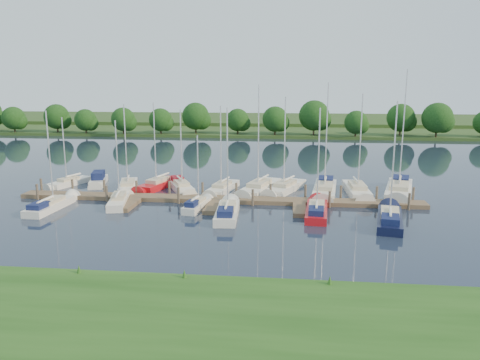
# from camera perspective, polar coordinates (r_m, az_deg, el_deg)

# --- Properties ---
(ground) EXTENTS (260.00, 260.00, 0.00)m
(ground) POSITION_cam_1_polar(r_m,az_deg,el_deg) (38.70, -4.60, -5.55)
(ground) COLOR #192233
(ground) RESTS_ON ground
(near_bank) EXTENTS (90.00, 10.00, 0.50)m
(near_bank) POSITION_cam_1_polar(r_m,az_deg,el_deg) (24.25, -11.92, -16.25)
(near_bank) COLOR #1C4714
(near_bank) RESTS_ON ground
(dock) EXTENTS (40.00, 6.00, 0.40)m
(dock) POSITION_cam_1_polar(r_m,az_deg,el_deg) (45.56, -2.90, -2.58)
(dock) COLOR brown
(dock) RESTS_ON ground
(mooring_pilings) EXTENTS (38.24, 2.84, 2.00)m
(mooring_pilings) POSITION_cam_1_polar(r_m,az_deg,el_deg) (46.55, -2.69, -1.76)
(mooring_pilings) COLOR #473D33
(mooring_pilings) RESTS_ON ground
(far_shore) EXTENTS (180.00, 30.00, 0.60)m
(far_shore) POSITION_cam_1_polar(r_m,az_deg,el_deg) (112.04, 2.56, 6.12)
(far_shore) COLOR #28481B
(far_shore) RESTS_ON ground
(distant_hill) EXTENTS (220.00, 40.00, 1.40)m
(distant_hill) POSITION_cam_1_polar(r_m,az_deg,el_deg) (136.86, 3.23, 7.33)
(distant_hill) COLOR #354D22
(distant_hill) RESTS_ON ground
(treeline) EXTENTS (146.71, 9.56, 8.15)m
(treeline) POSITION_cam_1_polar(r_m,az_deg,el_deg) (98.65, 1.51, 7.50)
(treeline) COLOR #38281C
(treeline) RESTS_ON ground
(sailboat_n_0) EXTENTS (3.17, 6.22, 8.06)m
(sailboat_n_0) POSITION_cam_1_polar(r_m,az_deg,el_deg) (56.52, -20.19, -0.38)
(sailboat_n_0) COLOR white
(sailboat_n_0) RESTS_ON ground
(motorboat) EXTENTS (2.76, 5.60, 1.83)m
(motorboat) POSITION_cam_1_polar(r_m,az_deg,el_deg) (56.15, -16.88, -0.13)
(motorboat) COLOR white
(motorboat) RESTS_ON ground
(sailboat_n_2) EXTENTS (3.50, 7.60, 9.63)m
(sailboat_n_2) POSITION_cam_1_polar(r_m,az_deg,el_deg) (52.49, -13.50, -0.88)
(sailboat_n_2) COLOR white
(sailboat_n_2) RESTS_ON ground
(sailboat_n_3) EXTENTS (3.58, 7.63, 9.84)m
(sailboat_n_3) POSITION_cam_1_polar(r_m,az_deg,el_deg) (52.56, -9.99, -0.70)
(sailboat_n_3) COLOR red
(sailboat_n_3) RESTS_ON ground
(sailboat_n_4) EXTENTS (4.22, 6.86, 9.13)m
(sailboat_n_4) POSITION_cam_1_polar(r_m,az_deg,el_deg) (51.16, -7.16, -0.90)
(sailboat_n_4) COLOR white
(sailboat_n_4) RESTS_ON ground
(sailboat_n_5) EXTENTS (2.95, 7.54, 9.51)m
(sailboat_n_5) POSITION_cam_1_polar(r_m,az_deg,el_deg) (50.17, -2.22, -1.14)
(sailboat_n_5) COLOR white
(sailboat_n_5) RESTS_ON ground
(sailboat_n_6) EXTENTS (4.37, 9.27, 11.73)m
(sailboat_n_6) POSITION_cam_1_polar(r_m,az_deg,el_deg) (50.13, 2.32, -1.14)
(sailboat_n_6) COLOR white
(sailboat_n_6) RESTS_ON ground
(sailboat_n_7) EXTENTS (4.45, 8.10, 10.47)m
(sailboat_n_7) POSITION_cam_1_polar(r_m,az_deg,el_deg) (50.48, 5.47, -1.10)
(sailboat_n_7) COLOR white
(sailboat_n_7) RESTS_ON ground
(sailboat_n_8) EXTENTS (3.11, 9.51, 11.95)m
(sailboat_n_8) POSITION_cam_1_polar(r_m,az_deg,el_deg) (49.85, 10.27, -1.34)
(sailboat_n_8) COLOR white
(sailboat_n_8) RESTS_ON ground
(sailboat_n_9) EXTENTS (2.31, 8.48, 10.87)m
(sailboat_n_9) POSITION_cam_1_polar(r_m,az_deg,el_deg) (50.44, 14.10, -1.41)
(sailboat_n_9) COLOR white
(sailboat_n_9) RESTS_ON ground
(sailboat_n_10) EXTENTS (4.66, 10.63, 13.27)m
(sailboat_n_10) POSITION_cam_1_polar(r_m,az_deg,el_deg) (51.94, 18.80, -1.26)
(sailboat_n_10) COLOR white
(sailboat_n_10) RESTS_ON ground
(sailboat_s_0) EXTENTS (2.09, 7.39, 9.38)m
(sailboat_s_0) POSITION_cam_1_polar(r_m,az_deg,el_deg) (46.79, -22.01, -2.92)
(sailboat_s_0) COLOR white
(sailboat_s_0) RESTS_ON ground
(sailboat_s_1) EXTENTS (2.67, 6.48, 8.45)m
(sailboat_s_1) POSITION_cam_1_polar(r_m,az_deg,el_deg) (46.37, -14.53, -2.59)
(sailboat_s_1) COLOR white
(sailboat_s_1) RESTS_ON ground
(sailboat_s_2) EXTENTS (2.00, 5.46, 7.16)m
(sailboat_s_2) POSITION_cam_1_polar(r_m,az_deg,el_deg) (43.55, -5.23, -3.13)
(sailboat_s_2) COLOR white
(sailboat_s_2) RESTS_ON ground
(sailboat_s_3) EXTENTS (2.16, 7.65, 9.86)m
(sailboat_s_3) POSITION_cam_1_polar(r_m,az_deg,el_deg) (41.05, -1.56, -4.01)
(sailboat_s_3) COLOR white
(sailboat_s_3) RESTS_ON ground
(sailboat_s_4) EXTENTS (2.29, 7.68, 9.76)m
(sailboat_s_4) POSITION_cam_1_polar(r_m,az_deg,el_deg) (42.13, 9.32, -3.77)
(sailboat_s_4) COLOR red
(sailboat_s_4) RESTS_ON ground
(sailboat_s_5) EXTENTS (3.22, 8.29, 10.48)m
(sailboat_s_5) POSITION_cam_1_polar(r_m,az_deg,el_deg) (41.05, 17.77, -4.60)
(sailboat_s_5) COLOR black
(sailboat_s_5) RESTS_ON ground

